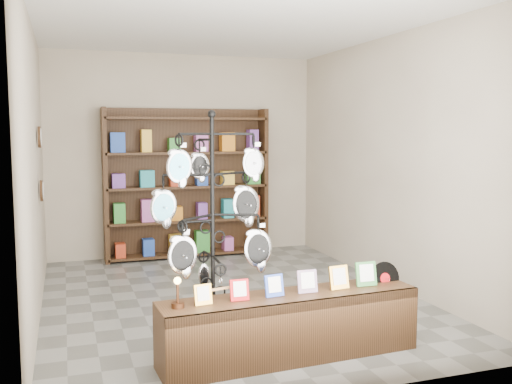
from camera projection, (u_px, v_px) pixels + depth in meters
ground at (231, 298)px, 6.38m from camera, size 5.00×5.00×0.00m
room_envelope at (230, 133)px, 6.19m from camera, size 5.00×5.00×5.00m
display_tree at (212, 215)px, 4.69m from camera, size 1.04×0.96×2.04m
front_shelf at (291, 326)px, 4.68m from camera, size 2.21×0.56×0.77m
back_shelving at (187, 188)px, 8.44m from camera, size 2.42×0.36×2.20m
wall_clocks at (40, 164)px, 6.35m from camera, size 0.03×0.24×0.84m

